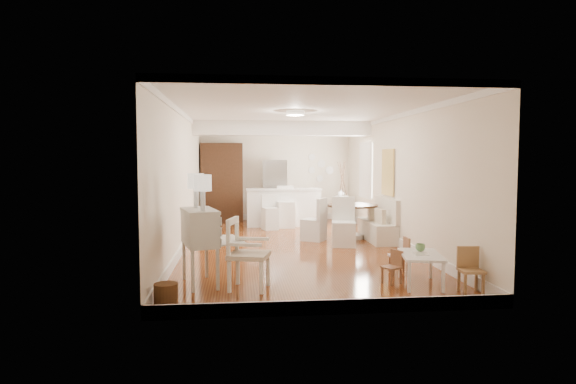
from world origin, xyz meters
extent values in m
plane|color=brown|center=(0.00, 0.00, 0.00)|extent=(9.00, 9.00, 0.00)
cube|color=white|center=(0.00, 0.00, 2.80)|extent=(4.50, 9.00, 0.04)
cube|color=#EFE2CB|center=(0.00, 4.50, 1.40)|extent=(4.50, 0.04, 2.80)
cube|color=#EFE2CB|center=(0.00, -4.50, 1.40)|extent=(4.50, 0.04, 2.80)
cube|color=#EFE2CB|center=(-2.25, 0.00, 1.40)|extent=(0.04, 9.00, 2.80)
cube|color=#EFE2CB|center=(2.25, 0.00, 1.40)|extent=(0.04, 9.00, 2.80)
cube|color=white|center=(0.00, 2.20, 2.62)|extent=(4.50, 0.45, 0.36)
cube|color=tan|center=(2.21, 0.50, 1.55)|extent=(0.04, 0.84, 1.04)
cube|color=white|center=(2.23, 2.40, 1.55)|extent=(0.04, 1.10, 1.40)
cylinder|color=#381E11|center=(-1.20, 4.48, 1.85)|extent=(0.30, 0.03, 0.30)
cylinder|color=white|center=(0.00, -0.50, 2.75)|extent=(0.36, 0.36, 0.08)
cube|color=beige|center=(-1.70, -2.94, 0.56)|extent=(1.08, 1.09, 1.12)
cube|color=white|center=(-0.99, -3.26, 0.51)|extent=(0.71, 0.71, 1.02)
cylinder|color=#56351B|center=(-2.04, -3.99, 0.15)|extent=(0.30, 0.30, 0.30)
cube|color=white|center=(1.53, -3.29, 0.23)|extent=(0.72, 1.01, 0.46)
cube|color=#956343|center=(1.13, -3.18, 0.25)|extent=(0.33, 0.33, 0.50)
cube|color=#9C6847|center=(1.43, -2.61, 0.30)|extent=(0.30, 0.30, 0.61)
cube|color=#A77B4C|center=(2.06, -3.78, 0.32)|extent=(0.34, 0.34, 0.64)
cube|color=silver|center=(1.99, 0.50, 0.49)|extent=(0.52, 1.60, 0.98)
cylinder|color=#412715|center=(1.49, 0.83, 0.40)|extent=(1.23, 1.23, 0.80)
cube|color=white|center=(1.09, -0.09, 0.52)|extent=(0.57, 0.59, 1.03)
cube|color=silver|center=(0.56, 0.68, 0.48)|extent=(0.65, 0.64, 0.96)
cube|color=white|center=(0.10, 3.10, 0.52)|extent=(2.05, 0.65, 1.03)
cube|color=silver|center=(-0.31, 2.43, 0.46)|extent=(0.45, 0.45, 0.91)
cube|color=white|center=(0.14, 2.75, 0.56)|extent=(0.46, 0.46, 1.12)
cube|color=#381E11|center=(-1.60, 4.18, 1.15)|extent=(1.20, 0.60, 2.30)
imported|color=silver|center=(0.30, 4.15, 0.90)|extent=(0.75, 0.65, 1.80)
cube|color=silver|center=(1.83, 3.45, 0.39)|extent=(0.51, 0.87, 0.78)
imported|color=#669F5D|center=(1.59, -3.10, 0.52)|extent=(0.18, 0.18, 0.11)
imported|color=white|center=(1.79, 3.43, 0.88)|extent=(0.22, 0.22, 0.19)
camera|label=1|loc=(-1.13, -10.02, 1.86)|focal=30.00mm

